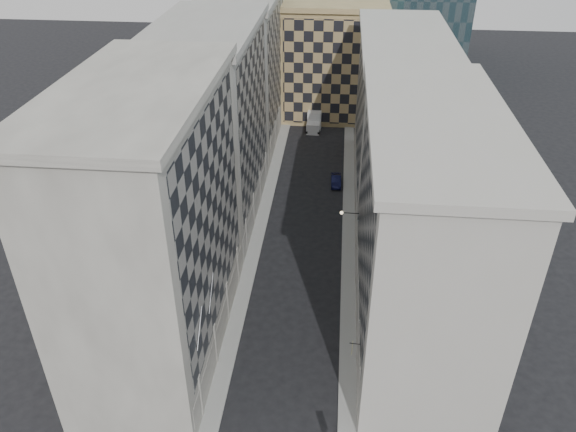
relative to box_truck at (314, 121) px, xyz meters
The scene contains 13 objects.
sidewalk_west 30.68m from the box_truck, 98.97° to the right, with size 1.50×100.00×0.15m, color #979691.
sidewalk_east 30.84m from the box_truck, 79.31° to the right, with size 1.50×100.00×0.15m, color #979691.
bldg_left_a 51.46m from the box_truck, 101.93° to the right, with size 10.80×22.80×23.70m.
bldg_left_b 30.88m from the box_truck, 110.89° to the right, with size 10.80×22.80×22.70m.
bldg_left_c 15.08m from the box_truck, 153.11° to the right, with size 10.80×22.80×21.70m.
bldg_right_a 47.55m from the box_truck, 75.93° to the right, with size 10.80×26.80×20.70m.
bldg_right_b 23.17m from the box_truck, 58.14° to the right, with size 10.80×28.80×19.70m.
tan_block 11.43m from the box_truck, 72.04° to the left, with size 16.80×14.80×18.80m.
flagpoles_left 54.96m from the box_truck, 95.71° to the right, with size 0.10×6.33×2.33m.
bracket_lamp 36.93m from the box_truck, 82.39° to the right, with size 1.98×0.36×0.36m.
box_truck is the anchor object (origin of this frame).
dark_car 19.36m from the box_truck, 78.17° to the right, with size 1.31×3.77×1.24m, color black.
shop_sign 53.34m from the box_truck, 83.66° to the right, with size 0.90×0.79×0.87m.
Camera 1 is at (3.35, -25.46, 36.43)m, focal length 35.00 mm.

